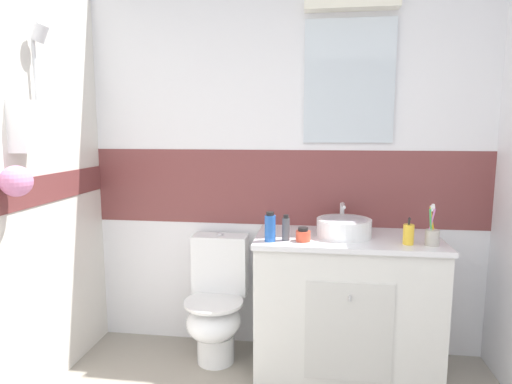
% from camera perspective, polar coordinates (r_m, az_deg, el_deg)
% --- Properties ---
extents(wall_back_tiled, '(3.20, 0.20, 2.50)m').
position_cam_1_polar(wall_back_tiled, '(2.86, 4.13, 3.90)').
color(wall_back_tiled, white).
rests_on(wall_back_tiled, ground_plane).
extents(vanity_cabinet, '(1.09, 0.55, 0.85)m').
position_cam_1_polar(vanity_cabinet, '(2.75, 11.85, -14.41)').
color(vanity_cabinet, silver).
rests_on(vanity_cabinet, ground_plane).
extents(sink_basin, '(0.32, 0.37, 0.18)m').
position_cam_1_polar(sink_basin, '(2.61, 11.65, -4.56)').
color(sink_basin, white).
rests_on(sink_basin, vanity_cabinet).
extents(toilet, '(0.37, 0.50, 0.81)m').
position_cam_1_polar(toilet, '(2.85, -5.28, -14.60)').
color(toilet, white).
rests_on(toilet, ground_plane).
extents(toothbrush_cup, '(0.08, 0.08, 0.23)m').
position_cam_1_polar(toothbrush_cup, '(2.54, 22.46, -5.36)').
color(toothbrush_cup, '#B2ADA3').
rests_on(toothbrush_cup, vanity_cabinet).
extents(soap_dispenser, '(0.06, 0.06, 0.15)m').
position_cam_1_polar(soap_dispenser, '(2.52, 19.69, -5.33)').
color(soap_dispenser, yellow).
rests_on(soap_dispenser, vanity_cabinet).
extents(hair_gel_jar, '(0.08, 0.08, 0.08)m').
position_cam_1_polar(hair_gel_jar, '(2.46, 6.31, -5.73)').
color(hair_gel_jar, '#D84C33').
rests_on(hair_gel_jar, vanity_cabinet).
extents(mouthwash_bottle, '(0.06, 0.06, 0.17)m').
position_cam_1_polar(mouthwash_bottle, '(2.43, 1.89, -4.75)').
color(mouthwash_bottle, '#2659B2').
rests_on(mouthwash_bottle, vanity_cabinet).
extents(deodorant_spray_can, '(0.04, 0.04, 0.15)m').
position_cam_1_polar(deodorant_spray_can, '(2.46, 4.01, -4.87)').
color(deodorant_spray_can, '#4C4C51').
rests_on(deodorant_spray_can, vanity_cabinet).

